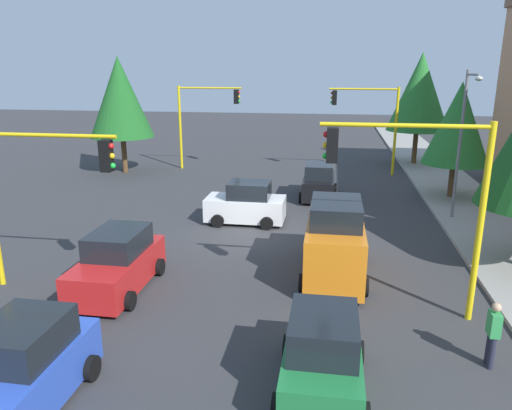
# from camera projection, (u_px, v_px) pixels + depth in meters

# --- Properties ---
(ground_plane) EXTENTS (120.00, 120.00, 0.00)m
(ground_plane) POSITION_uv_depth(u_px,v_px,m) (250.00, 237.00, 20.91)
(ground_plane) COLOR #353538
(sidewalk_kerb) EXTENTS (80.00, 4.00, 0.15)m
(sidewalk_kerb) POSITION_uv_depth(u_px,v_px,m) (474.00, 213.00, 24.05)
(sidewalk_kerb) COLOR gray
(sidewalk_kerb) RESTS_ON ground
(lane_arrow_near) EXTENTS (2.40, 1.10, 1.10)m
(lane_arrow_near) POSITION_uv_depth(u_px,v_px,m) (24.00, 406.00, 10.43)
(lane_arrow_near) COLOR silver
(lane_arrow_near) RESTS_ON ground
(traffic_signal_near_right) EXTENTS (0.36, 4.59, 5.24)m
(traffic_signal_near_right) POSITION_uv_depth(u_px,v_px,m) (40.00, 179.00, 15.05)
(traffic_signal_near_right) COLOR yellow
(traffic_signal_near_right) RESTS_ON ground
(traffic_signal_far_left) EXTENTS (0.36, 4.59, 5.89)m
(traffic_signal_far_left) POSITION_uv_depth(u_px,v_px,m) (370.00, 113.00, 32.21)
(traffic_signal_far_left) COLOR yellow
(traffic_signal_far_left) RESTS_ON ground
(traffic_signal_far_right) EXTENTS (0.36, 4.59, 5.90)m
(traffic_signal_far_right) POSITION_uv_depth(u_px,v_px,m) (204.00, 111.00, 33.95)
(traffic_signal_far_right) COLOR yellow
(traffic_signal_far_right) RESTS_ON ground
(traffic_signal_near_left) EXTENTS (0.36, 4.59, 5.72)m
(traffic_signal_near_left) POSITION_uv_depth(u_px,v_px,m) (417.00, 182.00, 13.24)
(traffic_signal_near_left) COLOR yellow
(traffic_signal_near_left) RESTS_ON ground
(street_lamp_curbside) EXTENTS (2.15, 0.28, 7.00)m
(street_lamp_curbside) POSITION_uv_depth(u_px,v_px,m) (464.00, 130.00, 21.76)
(street_lamp_curbside) COLOR slate
(street_lamp_curbside) RESTS_ON ground
(tree_roadside_far) EXTENTS (4.48, 4.48, 8.21)m
(tree_roadside_far) POSITION_uv_depth(u_px,v_px,m) (420.00, 92.00, 35.10)
(tree_roadside_far) COLOR brown
(tree_roadside_far) RESTS_ON ground
(tree_opposite_side) EXTENTS (4.31, 4.31, 7.87)m
(tree_opposite_side) POSITION_uv_depth(u_px,v_px,m) (120.00, 97.00, 32.57)
(tree_opposite_side) COLOR brown
(tree_opposite_side) RESTS_ON ground
(tree_roadside_mid) EXTENTS (3.53, 3.53, 6.41)m
(tree_roadside_mid) POSITION_uv_depth(u_px,v_px,m) (458.00, 124.00, 25.85)
(tree_roadside_mid) COLOR brown
(tree_roadside_mid) RESTS_ON ground
(delivery_van_orange) EXTENTS (4.80, 2.22, 2.77)m
(delivery_van_orange) POSITION_uv_depth(u_px,v_px,m) (335.00, 241.00, 16.68)
(delivery_van_orange) COLOR orange
(delivery_van_orange) RESTS_ON ground
(car_white) EXTENTS (2.08, 3.68, 1.98)m
(car_white) POSITION_uv_depth(u_px,v_px,m) (246.00, 204.00, 22.65)
(car_white) COLOR white
(car_white) RESTS_ON ground
(car_black) EXTENTS (3.84, 2.02, 1.98)m
(car_black) POSITION_uv_depth(u_px,v_px,m) (319.00, 183.00, 26.93)
(car_black) COLOR black
(car_black) RESTS_ON ground
(car_red) EXTENTS (4.19, 2.10, 1.98)m
(car_red) POSITION_uv_depth(u_px,v_px,m) (118.00, 263.00, 15.76)
(car_red) COLOR red
(car_red) RESTS_ON ground
(car_blue) EXTENTS (3.71, 2.08, 1.98)m
(car_blue) POSITION_uv_depth(u_px,v_px,m) (22.00, 370.00, 10.17)
(car_blue) COLOR blue
(car_blue) RESTS_ON ground
(car_green) EXTENTS (3.71, 1.98, 1.98)m
(car_green) POSITION_uv_depth(u_px,v_px,m) (323.00, 356.00, 10.69)
(car_green) COLOR #1E7238
(car_green) RESTS_ON ground
(pedestrian_crossing) EXTENTS (0.40, 0.24, 1.70)m
(pedestrian_crossing) POSITION_uv_depth(u_px,v_px,m) (493.00, 333.00, 11.59)
(pedestrian_crossing) COLOR #262638
(pedestrian_crossing) RESTS_ON ground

